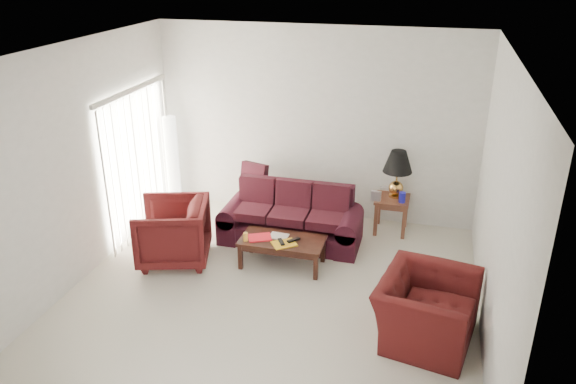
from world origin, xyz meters
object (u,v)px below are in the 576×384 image
Objects in this scene: end_table at (391,215)px; floor_lamp at (172,162)px; coffee_table at (282,252)px; armchair_right at (426,310)px; armchair_left at (173,232)px; sofa at (291,216)px.

floor_lamp is at bearing 179.56° from end_table.
armchair_right is at bearing -17.01° from coffee_table.
end_table is 2.59m from armchair_right.
floor_lamp is at bearing -171.76° from armchair_left.
armchair_left is 0.84× the size of coffee_table.
sofa is at bearing 106.81° from armchair_left.
floor_lamp is 1.38× the size of coffee_table.
floor_lamp reaches higher than armchair_left.
armchair_right is (0.61, -2.52, 0.09)m from end_table.
end_table is at bearing 103.74° from armchair_left.
end_table reaches higher than coffee_table.
armchair_right is (4.21, -2.54, -0.41)m from floor_lamp.
armchair_left is at bearing -143.55° from sofa.
end_table is (1.40, 0.72, -0.14)m from sofa.
floor_lamp reaches higher than coffee_table.
armchair_right is at bearing -31.14° from floor_lamp.
sofa is at bearing -18.63° from floor_lamp.
armchair_left reaches higher than coffee_table.
coffee_table is at bearing -32.40° from floor_lamp.
end_table is at bearing -0.44° from floor_lamp.
coffee_table is (-1.33, -1.41, -0.08)m from end_table.
armchair_left is (-1.42, -0.94, 0.02)m from sofa.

